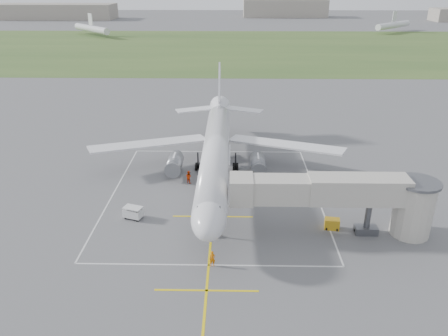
{
  "coord_description": "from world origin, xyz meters",
  "views": [
    {
      "loc": [
        2.32,
        -57.36,
        27.54
      ],
      "look_at": [
        1.28,
        -4.0,
        4.0
      ],
      "focal_mm": 35.0,
      "sensor_mm": 36.0,
      "label": 1
    }
  ],
  "objects_px": {
    "jet_bridge": "(350,197)",
    "ramp_worker_wing": "(189,177)",
    "gpu_unit": "(332,224)",
    "airliner": "(216,152)",
    "baggage_cart": "(133,213)",
    "ramp_worker_nose": "(212,259)"
  },
  "relations": [
    {
      "from": "airliner",
      "to": "ramp_worker_wing",
      "type": "relative_size",
      "value": 25.07
    },
    {
      "from": "jet_bridge",
      "to": "gpu_unit",
      "type": "relative_size",
      "value": 12.45
    },
    {
      "from": "jet_bridge",
      "to": "gpu_unit",
      "type": "height_order",
      "value": "jet_bridge"
    },
    {
      "from": "jet_bridge",
      "to": "ramp_worker_wing",
      "type": "relative_size",
      "value": 12.55
    },
    {
      "from": "gpu_unit",
      "to": "ramp_worker_nose",
      "type": "relative_size",
      "value": 1.09
    },
    {
      "from": "ramp_worker_nose",
      "to": "airliner",
      "type": "bearing_deg",
      "value": 86.05
    },
    {
      "from": "baggage_cart",
      "to": "ramp_worker_wing",
      "type": "xyz_separation_m",
      "value": [
        5.9,
        10.28,
        0.13
      ]
    },
    {
      "from": "airliner",
      "to": "gpu_unit",
      "type": "xyz_separation_m",
      "value": [
        14.25,
        -13.3,
        -3.75
      ]
    },
    {
      "from": "airliner",
      "to": "ramp_worker_wing",
      "type": "height_order",
      "value": "airliner"
    },
    {
      "from": "baggage_cart",
      "to": "jet_bridge",
      "type": "bearing_deg",
      "value": 12.75
    },
    {
      "from": "airliner",
      "to": "baggage_cart",
      "type": "distance_m",
      "value": 15.43
    },
    {
      "from": "baggage_cart",
      "to": "ramp_worker_nose",
      "type": "distance_m",
      "value": 13.92
    },
    {
      "from": "jet_bridge",
      "to": "gpu_unit",
      "type": "distance_m",
      "value": 4.47
    },
    {
      "from": "gpu_unit",
      "to": "ramp_worker_wing",
      "type": "xyz_separation_m",
      "value": [
        -18.15,
        12.22,
        0.29
      ]
    },
    {
      "from": "gpu_unit",
      "to": "baggage_cart",
      "type": "xyz_separation_m",
      "value": [
        -24.05,
        1.93,
        0.16
      ]
    },
    {
      "from": "jet_bridge",
      "to": "gpu_unit",
      "type": "bearing_deg",
      "value": 147.15
    },
    {
      "from": "airliner",
      "to": "gpu_unit",
      "type": "bearing_deg",
      "value": -43.03
    },
    {
      "from": "baggage_cart",
      "to": "airliner",
      "type": "bearing_deg",
      "value": 68.41
    },
    {
      "from": "jet_bridge",
      "to": "ramp_worker_nose",
      "type": "bearing_deg",
      "value": -156.75
    },
    {
      "from": "gpu_unit",
      "to": "airliner",
      "type": "bearing_deg",
      "value": 145.97
    },
    {
      "from": "baggage_cart",
      "to": "ramp_worker_nose",
      "type": "height_order",
      "value": "ramp_worker_nose"
    },
    {
      "from": "airliner",
      "to": "jet_bridge",
      "type": "relative_size",
      "value": 2.0
    }
  ]
}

